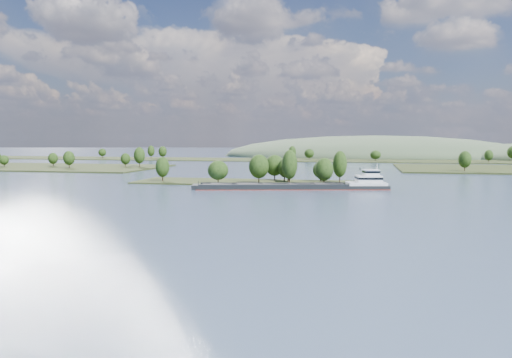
# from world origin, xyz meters

# --- Properties ---
(ground) EXTENTS (1800.00, 1800.00, 0.00)m
(ground) POSITION_xyz_m (0.00, 120.00, 0.00)
(ground) COLOR #3A4B64
(ground) RESTS_ON ground
(tree_island) EXTENTS (100.00, 31.40, 15.38)m
(tree_island) POSITION_xyz_m (6.30, 178.76, 4.04)
(tree_island) COLOR black
(tree_island) RESTS_ON ground
(back_shoreline) EXTENTS (900.00, 60.00, 15.59)m
(back_shoreline) POSITION_xyz_m (9.63, 399.75, 0.63)
(back_shoreline) COLOR black
(back_shoreline) RESTS_ON ground
(hill_west) EXTENTS (320.00, 160.00, 44.00)m
(hill_west) POSITION_xyz_m (60.00, 500.00, 0.00)
(hill_west) COLOR #3F5238
(hill_west) RESTS_ON ground
(cargo_barge) EXTENTS (75.17, 25.09, 10.15)m
(cargo_barge) POSITION_xyz_m (26.26, 159.58, 1.28)
(cargo_barge) COLOR black
(cargo_barge) RESTS_ON ground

